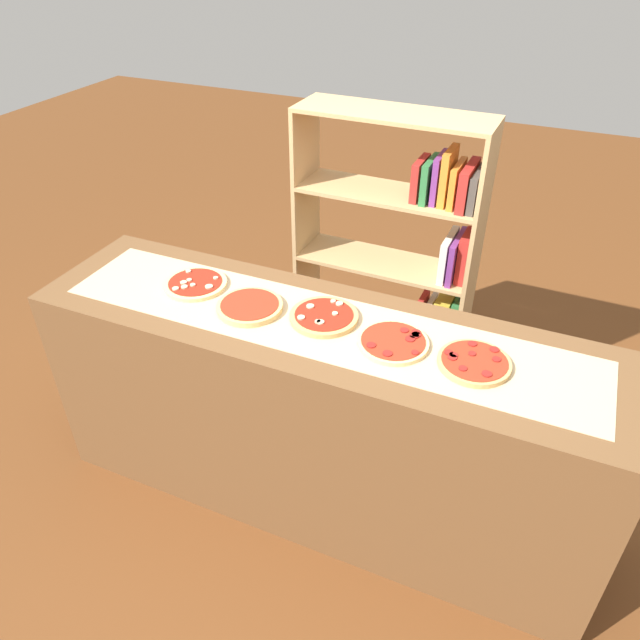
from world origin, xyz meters
TOP-DOWN VIEW (x-y plane):
  - ground_plane at (0.00, 0.00)m, footprint 12.00×12.00m
  - counter at (0.00, 0.00)m, footprint 2.26×0.59m
  - parchment_paper at (0.00, 0.00)m, footprint 2.04×0.40m
  - pizza_mushroom_0 at (-0.57, 0.04)m, footprint 0.25×0.25m
  - pizza_plain_1 at (-0.29, -0.02)m, footprint 0.25×0.25m
  - pizza_mushroom_2 at (-0.00, 0.04)m, footprint 0.26×0.26m
  - pizza_pepperoni_3 at (0.29, -0.01)m, footprint 0.25×0.25m
  - pizza_pepperoni_4 at (0.57, -0.01)m, footprint 0.25×0.25m
  - bookshelf at (0.10, 0.86)m, footprint 0.88×0.30m

SIDE VIEW (x-z plane):
  - ground_plane at x=0.00m, z-range 0.00..0.00m
  - counter at x=0.00m, z-range 0.00..0.93m
  - bookshelf at x=0.10m, z-range -0.01..1.47m
  - parchment_paper at x=0.00m, z-range 0.93..0.93m
  - pizza_mushroom_0 at x=-0.57m, z-range 0.93..0.96m
  - pizza_pepperoni_3 at x=0.29m, z-range 0.93..0.96m
  - pizza_pepperoni_4 at x=0.57m, z-range 0.93..0.96m
  - pizza_mushroom_2 at x=0.00m, z-range 0.93..0.96m
  - pizza_plain_1 at x=-0.29m, z-range 0.93..0.96m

